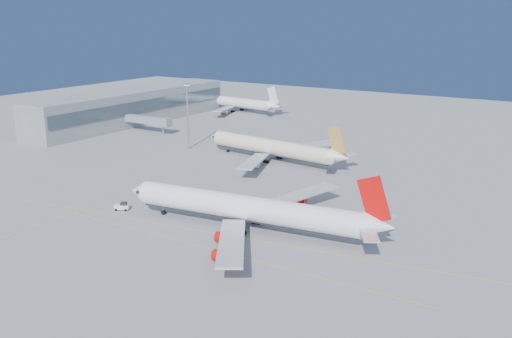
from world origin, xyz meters
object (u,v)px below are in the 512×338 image
airliner_etihad (274,148)px  airliner_third (238,103)px  airliner_virgin (251,209)px  pushback_tug (122,206)px  light_mast (187,111)px

airliner_etihad → airliner_third: bearing=137.3°
airliner_virgin → pushback_tug: (-34.92, -5.82, -4.01)m
pushback_tug → light_mast: light_mast is taller
airliner_virgin → light_mast: 86.54m
airliner_virgin → airliner_third: airliner_virgin is taller
airliner_virgin → light_mast: size_ratio=2.76×
airliner_etihad → light_mast: (-36.02, -0.96, 9.56)m
pushback_tug → airliner_third: bearing=84.5°
airliner_virgin → light_mast: bearing=131.6°
airliner_etihad → airliner_third: size_ratio=1.06×
airliner_third → pushback_tug: airliner_third is taller
pushback_tug → airliner_virgin: bearing=-19.5°
airliner_virgin → pushback_tug: bearing=-177.4°
airliner_etihad → light_mast: light_mast is taller
light_mast → airliner_etihad: bearing=1.5°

